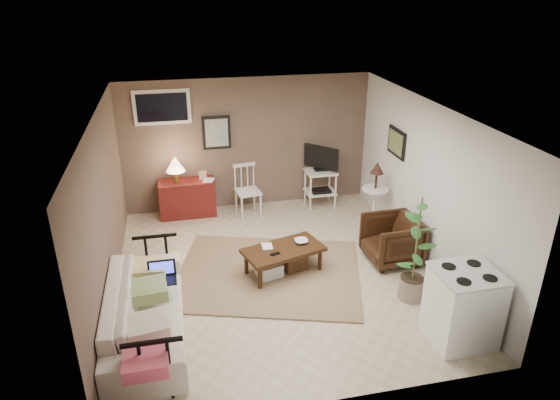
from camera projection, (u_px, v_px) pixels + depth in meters
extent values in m
plane|color=#C1B293|center=(276.00, 272.00, 7.32)|extent=(5.00, 5.00, 0.00)
cube|color=black|center=(217.00, 133.00, 8.83)|extent=(0.50, 0.03, 0.60)
cube|color=black|center=(397.00, 142.00, 8.07)|extent=(0.03, 0.60, 0.45)
cube|color=silver|center=(162.00, 107.00, 8.45)|extent=(0.96, 0.03, 0.60)
cube|color=#947D56|center=(268.00, 273.00, 7.28)|extent=(3.12, 2.78, 0.03)
cube|color=#37240F|center=(283.00, 250.00, 7.17)|extent=(1.26, 0.89, 0.06)
cylinder|color=#37240F|center=(260.00, 278.00, 6.85)|extent=(0.06, 0.06, 0.36)
cylinder|color=#37240F|center=(320.00, 260.00, 7.29)|extent=(0.06, 0.06, 0.36)
cylinder|color=#37240F|center=(246.00, 264.00, 7.20)|extent=(0.06, 0.06, 0.36)
cylinder|color=#37240F|center=(304.00, 247.00, 7.64)|extent=(0.06, 0.06, 0.36)
cube|color=black|center=(275.00, 254.00, 6.99)|extent=(0.15, 0.09, 0.02)
cube|color=#4D361B|center=(293.00, 262.00, 7.34)|extent=(0.40, 0.37, 0.25)
cube|color=silver|center=(269.00, 270.00, 7.17)|extent=(0.40, 0.37, 0.21)
imported|color=beige|center=(145.00, 303.00, 5.90)|extent=(0.66, 2.26, 0.88)
cube|color=black|center=(163.00, 281.00, 6.20)|extent=(0.35, 0.24, 0.02)
cube|color=black|center=(162.00, 268.00, 6.26)|extent=(0.35, 0.02, 0.22)
cube|color=#3845FF|center=(162.00, 268.00, 6.26)|extent=(0.29, 0.00, 0.17)
cube|color=maroon|center=(188.00, 198.00, 8.98)|extent=(0.99, 0.44, 0.66)
cylinder|color=olive|center=(176.00, 177.00, 8.73)|extent=(0.11, 0.11, 0.22)
cone|color=#FFEAB7|center=(175.00, 164.00, 8.63)|extent=(0.33, 0.33, 0.26)
cube|color=tan|center=(203.00, 175.00, 8.89)|extent=(0.13, 0.02, 0.16)
cube|color=silver|center=(248.00, 192.00, 8.99)|extent=(0.47, 0.47, 0.04)
cylinder|color=silver|center=(242.00, 208.00, 8.87)|extent=(0.04, 0.04, 0.41)
cylinder|color=silver|center=(261.00, 205.00, 8.99)|extent=(0.04, 0.04, 0.41)
cylinder|color=silver|center=(236.00, 201.00, 9.17)|extent=(0.04, 0.04, 0.41)
cylinder|color=silver|center=(254.00, 198.00, 9.29)|extent=(0.04, 0.04, 0.41)
cube|color=silver|center=(244.00, 165.00, 8.96)|extent=(0.41, 0.11, 0.06)
cube|color=silver|center=(321.00, 172.00, 9.22)|extent=(0.55, 0.45, 0.04)
cube|color=silver|center=(320.00, 192.00, 9.38)|extent=(0.55, 0.45, 0.03)
cylinder|color=silver|center=(311.00, 193.00, 9.14)|extent=(0.04, 0.04, 0.70)
cylinder|color=silver|center=(335.00, 191.00, 9.23)|extent=(0.04, 0.04, 0.70)
cylinder|color=silver|center=(305.00, 185.00, 9.48)|extent=(0.04, 0.04, 0.70)
cylinder|color=silver|center=(329.00, 183.00, 9.57)|extent=(0.04, 0.04, 0.70)
cube|color=black|center=(321.00, 169.00, 9.20)|extent=(0.25, 0.14, 0.03)
cube|color=black|center=(321.00, 157.00, 9.11)|extent=(0.52, 0.54, 0.42)
cube|color=#D28151|center=(321.00, 157.00, 9.11)|extent=(0.42, 0.44, 0.34)
cube|color=black|center=(321.00, 192.00, 9.33)|extent=(0.35, 0.25, 0.10)
cylinder|color=silver|center=(372.00, 225.00, 8.68)|extent=(0.31, 0.31, 0.03)
cylinder|color=silver|center=(374.00, 208.00, 8.54)|extent=(0.06, 0.06, 0.67)
cylinder|color=silver|center=(375.00, 189.00, 8.40)|extent=(0.44, 0.44, 0.03)
cylinder|color=black|center=(376.00, 180.00, 8.34)|extent=(0.04, 0.04, 0.29)
cone|color=#351D15|center=(377.00, 168.00, 8.25)|extent=(0.22, 0.22, 0.20)
imported|color=black|center=(392.00, 238.00, 7.49)|extent=(0.74, 0.78, 0.78)
cylinder|color=gray|center=(411.00, 288.00, 6.69)|extent=(0.34, 0.34, 0.30)
cylinder|color=#4C602D|center=(417.00, 239.00, 6.39)|extent=(0.02, 0.02, 1.18)
cube|color=white|center=(463.00, 308.00, 5.80)|extent=(0.70, 0.65, 0.90)
cube|color=silver|center=(469.00, 274.00, 5.61)|extent=(0.72, 0.67, 0.03)
cylinder|color=black|center=(464.00, 281.00, 5.43)|extent=(0.16, 0.16, 0.01)
cylinder|color=black|center=(490.00, 278.00, 5.49)|extent=(0.16, 0.16, 0.01)
cylinder|color=black|center=(449.00, 266.00, 5.71)|extent=(0.16, 0.16, 0.01)
cylinder|color=black|center=(474.00, 263.00, 5.78)|extent=(0.16, 0.16, 0.01)
imported|color=#37240F|center=(301.00, 237.00, 7.27)|extent=(0.20, 0.05, 0.20)
imported|color=#37240F|center=(262.00, 241.00, 7.14)|extent=(0.15, 0.02, 0.20)
imported|color=#37240F|center=(203.00, 174.00, 8.82)|extent=(0.18, 0.08, 0.24)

